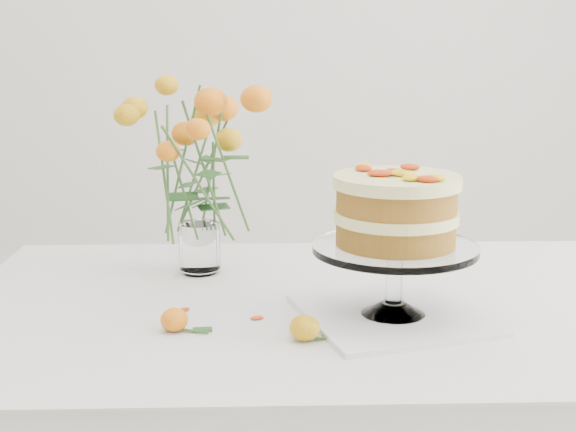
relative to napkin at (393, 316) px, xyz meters
name	(u,v)px	position (x,y,z in m)	size (l,w,h in m)	color
table	(317,340)	(-0.13, 0.11, -0.09)	(1.43, 0.93, 0.76)	tan
napkin	(393,316)	(0.00, 0.00, 0.00)	(0.31, 0.31, 0.01)	white
cake_stand	(396,218)	(0.00, 0.00, 0.19)	(0.30, 0.30, 0.27)	white
rose_vase	(197,154)	(-0.38, 0.31, 0.26)	(0.34, 0.34, 0.45)	white
loose_rose_near	(305,328)	(-0.17, -0.10, 0.02)	(0.10, 0.05, 0.05)	gold
loose_rose_far	(174,320)	(-0.40, -0.05, 0.02)	(0.09, 0.05, 0.04)	orange
stray_petal_a	(257,318)	(-0.25, 0.01, 0.00)	(0.03, 0.02, 0.00)	yellow
stray_petal_b	(312,325)	(-0.15, -0.03, 0.00)	(0.03, 0.02, 0.00)	yellow
stray_petal_c	(336,333)	(-0.11, -0.07, 0.00)	(0.03, 0.02, 0.00)	yellow
stray_petal_d	(184,310)	(-0.39, 0.06, 0.00)	(0.03, 0.02, 0.00)	yellow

